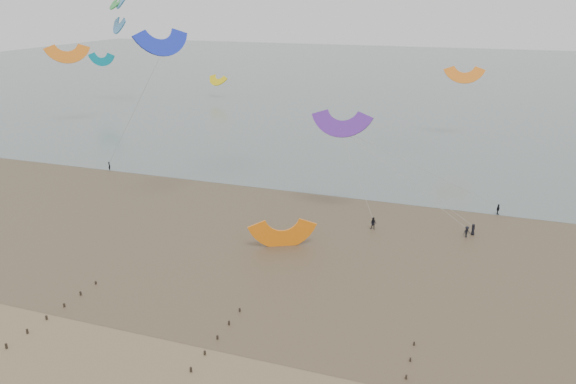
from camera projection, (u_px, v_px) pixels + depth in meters
The scene contains 5 objects.
ground at pixel (142, 372), 49.22m from camera, with size 500.00×500.00×0.00m, color brown.
sea_and_shore at pixel (252, 224), 81.14m from camera, with size 500.00×665.00×0.03m.
kitesurfer_lead at pixel (109, 166), 106.21m from camera, with size 0.61×0.40×1.66m, color black.
grounded_kite at pixel (283, 246), 74.12m from camera, with size 7.46×3.91×5.68m, color orange, non-canonical shape.
kites_airborne at pixel (284, 39), 127.61m from camera, with size 247.28×120.63×41.37m.
Camera 1 is at (25.69, -34.69, 31.22)m, focal length 35.00 mm.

